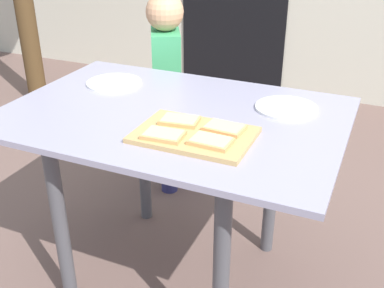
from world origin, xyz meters
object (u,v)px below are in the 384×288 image
object	(u,v)px
dining_table	(173,141)
plate_white_right	(286,108)
pizza_slice_far_right	(224,128)
plate_white_left	(114,83)
pizza_slice_far_left	(180,120)
child_left	(166,80)
pizza_slice_near_left	(163,135)
cutting_board	(194,135)
pizza_slice_near_right	(211,141)

from	to	relation	value
dining_table	plate_white_right	bearing A→B (deg)	27.76
pizza_slice_far_right	plate_white_right	bearing A→B (deg)	64.96
pizza_slice_far_right	plate_white_left	size ratio (longest dim) A/B	0.59
pizza_slice_far_left	child_left	distance (m)	0.88
plate_white_right	child_left	size ratio (longest dim) A/B	0.22
plate_white_right	plate_white_left	bearing A→B (deg)	-178.40
pizza_slice_near_left	cutting_board	bearing A→B (deg)	40.89
pizza_slice_far_right	cutting_board	bearing A→B (deg)	-144.44
cutting_board	pizza_slice_near_left	bearing A→B (deg)	-139.11
pizza_slice_near_left	pizza_slice_far_right	distance (m)	0.20
pizza_slice_far_right	plate_white_left	xyz separation A→B (m)	(-0.59, 0.27, -0.02)
cutting_board	plate_white_right	distance (m)	0.41
pizza_slice_near_right	pizza_slice_far_right	bearing A→B (deg)	87.25
pizza_slice_near_right	child_left	size ratio (longest dim) A/B	0.12
pizza_slice_near_left	plate_white_left	distance (m)	0.58
cutting_board	pizza_slice_near_left	xyz separation A→B (m)	(-0.08, -0.07, 0.02)
pizza_slice_far_left	pizza_slice_near_right	xyz separation A→B (m)	(0.15, -0.10, 0.00)
plate_white_left	child_left	bearing A→B (deg)	89.36
plate_white_right	pizza_slice_far_left	bearing A→B (deg)	-134.89
pizza_slice_near_right	pizza_slice_far_left	bearing A→B (deg)	146.05
pizza_slice_near_right	cutting_board	bearing A→B (deg)	147.62
pizza_slice_near_left	plate_white_right	distance (m)	0.51
pizza_slice_far_left	plate_white_left	bearing A→B (deg)	147.43
pizza_slice_near_left	pizza_slice_far_right	xyz separation A→B (m)	(0.16, 0.12, 0.00)
dining_table	pizza_slice_far_right	distance (m)	0.29
pizza_slice_far_right	child_left	bearing A→B (deg)	127.99
dining_table	pizza_slice_far_left	distance (m)	0.19
plate_white_right	pizza_slice_near_right	bearing A→B (deg)	-109.56
cutting_board	pizza_slice_near_right	size ratio (longest dim) A/B	2.87
pizza_slice_near_right	plate_white_right	world-z (taller)	pizza_slice_near_right
pizza_slice_far_left	plate_white_right	size ratio (longest dim) A/B	0.61
pizza_slice_far_right	plate_white_right	xyz separation A→B (m)	(0.14, 0.29, -0.02)
pizza_slice_near_left	pizza_slice_far_left	world-z (taller)	same
pizza_slice_far_right	plate_white_right	size ratio (longest dim) A/B	0.59
pizza_slice_far_left	pizza_slice_far_right	distance (m)	0.16
plate_white_left	dining_table	bearing A→B (deg)	-26.04
dining_table	child_left	bearing A→B (deg)	118.38
pizza_slice_far_right	plate_white_left	distance (m)	0.65
cutting_board	pizza_slice_near_left	size ratio (longest dim) A/B	2.81
cutting_board	pizza_slice_far_right	distance (m)	0.10
dining_table	plate_white_right	size ratio (longest dim) A/B	5.32
cutting_board	pizza_slice_near_right	bearing A→B (deg)	-32.38
pizza_slice_near_right	child_left	distance (m)	1.04
pizza_slice_near_right	child_left	world-z (taller)	child_left
pizza_slice_far_right	pizza_slice_far_left	bearing A→B (deg)	-178.71
cutting_board	plate_white_left	size ratio (longest dim) A/B	1.64
pizza_slice_far_right	child_left	xyz separation A→B (m)	(-0.58, 0.75, -0.16)
dining_table	pizza_slice_far_left	size ratio (longest dim) A/B	8.79
pizza_slice_far_left	pizza_slice_near_right	distance (m)	0.18
plate_white_left	pizza_slice_far_left	bearing A→B (deg)	-32.57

